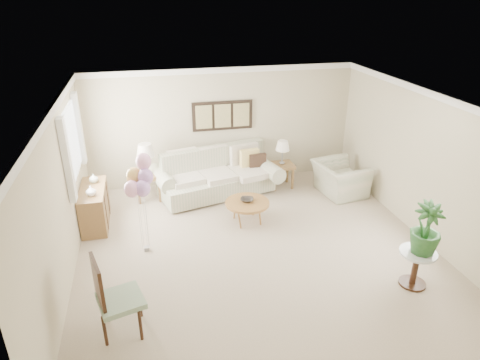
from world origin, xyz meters
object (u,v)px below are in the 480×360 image
(coffee_table, at_px, (247,203))
(accent_chair, at_px, (113,296))
(balloon_cluster, at_px, (140,179))
(sofa, at_px, (216,177))
(armchair, at_px, (340,179))

(coffee_table, distance_m, accent_chair, 3.37)
(coffee_table, bearing_deg, balloon_cluster, -163.04)
(coffee_table, height_order, balloon_cluster, balloon_cluster)
(sofa, height_order, coffee_table, sofa)
(coffee_table, height_order, accent_chair, accent_chair)
(coffee_table, relative_size, balloon_cluster, 0.48)
(sofa, height_order, armchair, sofa)
(armchair, bearing_deg, sofa, 69.00)
(sofa, relative_size, coffee_table, 3.38)
(accent_chair, distance_m, balloon_cluster, 2.04)
(sofa, xyz_separation_m, accent_chair, (-2.00, -3.80, 0.19))
(sofa, distance_m, balloon_cluster, 2.70)
(sofa, xyz_separation_m, coffee_table, (0.35, -1.38, 0.01))
(balloon_cluster, bearing_deg, armchair, 18.03)
(armchair, distance_m, balloon_cluster, 4.51)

